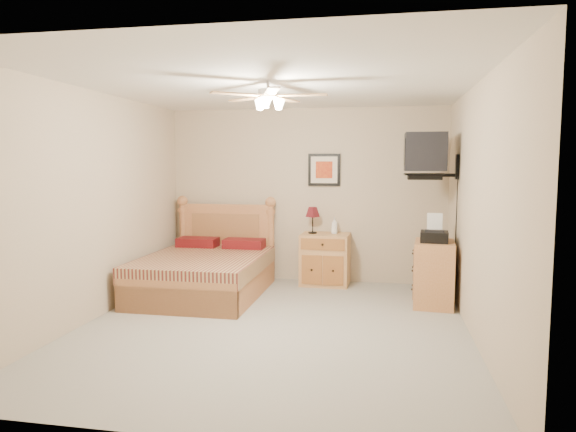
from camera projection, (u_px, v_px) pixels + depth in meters
name	position (u px, v px, depth m)	size (l,w,h in m)	color
floor	(273.00, 327.00, 5.38)	(4.50, 4.50, 0.00)	gray
ceiling	(273.00, 84.00, 5.13)	(4.00, 4.50, 0.04)	white
wall_back	(306.00, 195.00, 7.46)	(4.00, 0.04, 2.50)	tan
wall_front	(193.00, 241.00, 3.06)	(4.00, 0.04, 2.50)	tan
wall_left	(95.00, 206.00, 5.62)	(0.04, 4.50, 2.50)	tan
wall_right	(478.00, 212.00, 4.89)	(0.04, 4.50, 2.50)	tan
bed	(204.00, 248.00, 6.63)	(1.46, 1.91, 1.24)	#AA663C
nightstand	(325.00, 259.00, 7.25)	(0.67, 0.50, 0.72)	#BC7D4A
table_lamp	(313.00, 220.00, 7.25)	(0.20, 0.20, 0.38)	maroon
lotion_bottle	(334.00, 226.00, 7.22)	(0.09, 0.09, 0.23)	white
framed_picture	(324.00, 170.00, 7.35)	(0.46, 0.04, 0.46)	black
dresser	(434.00, 273.00, 6.19)	(0.46, 0.66, 0.78)	#AD6735
fax_machine	(435.00, 228.00, 6.09)	(0.32, 0.34, 0.34)	black
magazine_lower	(427.00, 238.00, 6.41)	(0.18, 0.24, 0.02)	beige
magazine_upper	(429.00, 236.00, 6.42)	(0.19, 0.26, 0.02)	tan
wall_tv	(438.00, 155.00, 6.19)	(0.56, 0.46, 0.58)	black
ceiling_fan	(268.00, 96.00, 4.95)	(1.14, 1.14, 0.28)	silver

